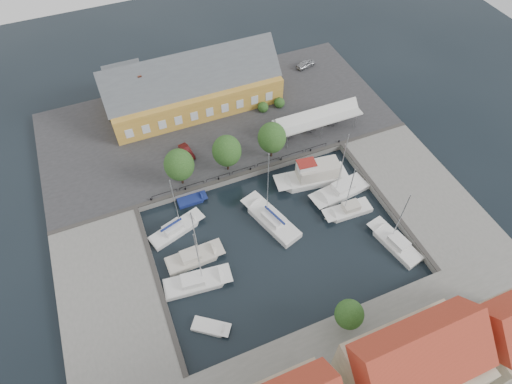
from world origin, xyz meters
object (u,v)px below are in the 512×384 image
car_silver (306,64)px  east_boat_c (395,244)px  east_boat_a (340,192)px  launch_nw (192,201)px  trawler (314,176)px  east_boat_b (348,211)px  west_boat_b (194,258)px  car_red (187,152)px  tent_canopy (318,117)px  launch_sw (211,328)px  warehouse (189,88)px  center_sailboat (272,220)px  west_boat_c (196,283)px  west_boat_a (176,230)px

car_silver → east_boat_c: size_ratio=0.37×
east_boat_a → launch_nw: size_ratio=2.91×
car_silver → trawler: bearing=141.0°
east_boat_b → launch_nw: size_ratio=2.27×
launch_nw → east_boat_c: bearing=-37.5°
west_boat_b → car_red: bearing=75.6°
car_red → launch_nw: size_ratio=0.82×
car_silver → east_boat_b: (-9.19, -31.64, -1.39)m
tent_canopy → launch_sw: tent_canopy is taller
warehouse → tent_canopy: (16.60, -13.86, -0.74)m
east_boat_c → tent_canopy: bearing=89.9°
center_sailboat → east_boat_c: size_ratio=1.27×
west_boat_c → launch_sw: west_boat_c is taller
east_boat_a → launch_sw: size_ratio=2.73×
car_red → center_sailboat: size_ratio=0.27×
west_boat_c → west_boat_b: bearing=77.8°
east_boat_a → launch_sw: (-23.83, -11.85, -0.17)m
car_silver → west_boat_b: size_ratio=0.37×
warehouse → west_boat_c: west_boat_c is taller
car_silver → east_boat_b: 32.98m
car_red → west_boat_c: west_boat_c is taller
tent_canopy → car_red: (-20.76, 2.78, -2.10)m
car_red → launch_sw: 27.38m
center_sailboat → tent_canopy: bearing=43.9°
west_boat_a → car_silver: bearing=38.3°
warehouse → launch_nw: bearing=-107.5°
east_boat_a → east_boat_c: bearing=-77.8°
warehouse → center_sailboat: 27.39m
car_silver → east_boat_a: east_boat_a is taller
east_boat_c → launch_nw: 28.49m
tent_canopy → west_boat_b: west_boat_b is taller
warehouse → center_sailboat: center_sailboat is taller
west_boat_c → east_boat_a: bearing=14.0°
east_boat_a → launch_sw: bearing=-153.6°
east_boat_a → tent_canopy: bearing=79.2°
trawler → east_boat_c: (4.75, -14.16, -0.76)m
launch_sw → west_boat_b: bearing=84.4°
car_silver → east_boat_a: size_ratio=0.30×
center_sailboat → west_boat_b: 11.74m
east_boat_c → west_boat_b: bearing=162.2°
trawler → west_boat_c: west_boat_c is taller
west_boat_c → launch_sw: bearing=-91.7°
east_boat_b → west_boat_a: 23.91m
tent_canopy → east_boat_a: 12.86m
launch_sw → car_red: bearing=78.6°
east_boat_a → east_boat_c: (2.28, -10.54, -0.00)m
car_red → east_boat_b: east_boat_b is taller
trawler → warehouse: bearing=117.8°
car_silver → car_red: car_silver is taller
car_red → east_boat_a: bearing=-48.9°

